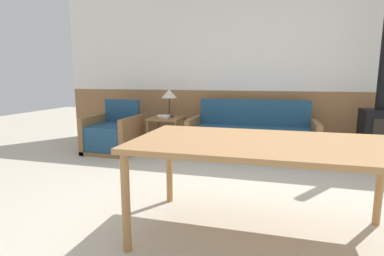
{
  "coord_description": "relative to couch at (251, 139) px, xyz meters",
  "views": [
    {
      "loc": [
        0.27,
        -2.61,
        1.2
      ],
      "look_at": [
        -0.74,
        1.08,
        0.55
      ],
      "focal_mm": 28.0,
      "sensor_mm": 36.0,
      "label": 1
    }
  ],
  "objects": [
    {
      "name": "dining_table",
      "position": [
        0.27,
        -2.45,
        0.42
      ],
      "size": [
        1.92,
        1.01,
        0.74
      ],
      "color": "#B27F4C",
      "rests_on": "ground_plane"
    },
    {
      "name": "table_lamp",
      "position": [
        -1.37,
        0.1,
        0.66
      ],
      "size": [
        0.26,
        0.26,
        0.46
      ],
      "color": "#262628",
      "rests_on": "side_table"
    },
    {
      "name": "armchair",
      "position": [
        -2.18,
        -0.35,
        0.01
      ],
      "size": [
        0.77,
        0.78,
        0.83
      ],
      "rotation": [
        0.0,
        0.0,
        0.09
      ],
      "color": "olive",
      "rests_on": "ground_plane"
    },
    {
      "name": "book_stack",
      "position": [
        -1.4,
        -0.09,
        0.31
      ],
      "size": [
        0.2,
        0.13,
        0.05
      ],
      "color": "white",
      "rests_on": "side_table"
    },
    {
      "name": "wall_back",
      "position": [
        0.04,
        0.61,
        1.09
      ],
      "size": [
        7.2,
        0.06,
        2.7
      ],
      "color": "#996B42",
      "rests_on": "ground_plane"
    },
    {
      "name": "couch",
      "position": [
        0.0,
        0.0,
        0.0
      ],
      "size": [
        1.92,
        0.82,
        0.84
      ],
      "color": "olive",
      "rests_on": "ground_plane"
    },
    {
      "name": "side_table",
      "position": [
        -1.4,
        0.0,
        0.2
      ],
      "size": [
        0.54,
        0.54,
        0.54
      ],
      "color": "olive",
      "rests_on": "ground_plane"
    },
    {
      "name": "wood_stove",
      "position": [
        1.74,
        0.03,
        0.38
      ],
      "size": [
        0.45,
        0.44,
        2.56
      ],
      "color": "black",
      "rests_on": "ground_plane"
    },
    {
      "name": "ground_plane",
      "position": [
        0.04,
        -2.02,
        -0.26
      ],
      "size": [
        16.0,
        16.0,
        0.0
      ],
      "primitive_type": "plane",
      "color": "beige"
    }
  ]
}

